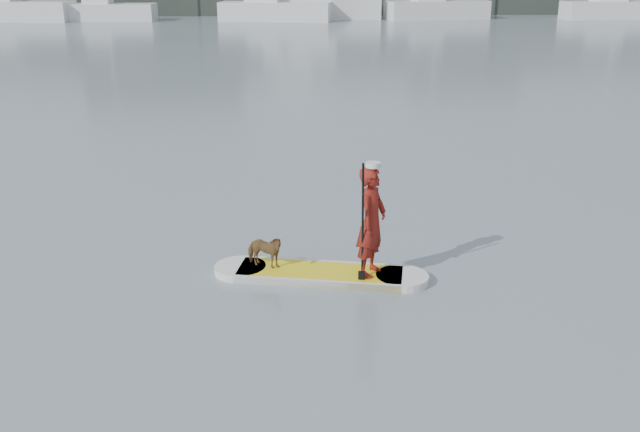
{
  "coord_description": "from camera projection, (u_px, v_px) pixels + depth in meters",
  "views": [
    {
      "loc": [
        0.76,
        -13.43,
        4.59
      ],
      "look_at": [
        1.29,
        -3.52,
        1.0
      ],
      "focal_mm": 40.0,
      "sensor_mm": 36.0,
      "label": 1
    }
  ],
  "objects": [
    {
      "name": "sailboat_d",
      "position": [
        275.0,
        9.0,
        55.85
      ],
      "size": [
        9.02,
        4.25,
        12.78
      ],
      "rotation": [
        0.0,
        0.0,
        -0.19
      ],
      "color": "silver",
      "rests_on": "ground"
    },
    {
      "name": "ground",
      "position": [
        245.0,
        205.0,
        14.13
      ],
      "size": [
        140.0,
        140.0,
        0.0
      ],
      "primitive_type": "plane",
      "color": "slate",
      "rests_on": "ground"
    },
    {
      "name": "sailboat_b",
      "position": [
        11.0,
        8.0,
        55.63
      ],
      "size": [
        9.6,
        3.91,
        13.86
      ],
      "rotation": [
        0.0,
        0.0,
        -0.12
      ],
      "color": "silver",
      "rests_on": "ground"
    },
    {
      "name": "sailboat_c",
      "position": [
        107.0,
        11.0,
        55.96
      ],
      "size": [
        7.4,
        2.75,
        10.48
      ],
      "rotation": [
        0.0,
        0.0,
        -0.04
      ],
      "color": "silver",
      "rests_on": "ground"
    },
    {
      "name": "paddler",
      "position": [
        372.0,
        222.0,
        10.47
      ],
      "size": [
        0.64,
        0.72,
        1.66
      ],
      "primitive_type": "imported",
      "rotation": [
        0.0,
        0.0,
        1.07
      ],
      "color": "maroon",
      "rests_on": "paddleboard"
    },
    {
      "name": "paddle",
      "position": [
        362.0,
        237.0,
        10.31
      ],
      "size": [
        0.1,
        0.3,
        2.0
      ],
      "rotation": [
        0.0,
        0.0,
        -0.2
      ],
      "color": "black",
      "rests_on": "ground"
    },
    {
      "name": "paddleboard",
      "position": [
        320.0,
        274.0,
        10.88
      ],
      "size": [
        3.25,
        1.29,
        0.12
      ],
      "rotation": [
        0.0,
        0.0,
        -0.2
      ],
      "color": "yellow",
      "rests_on": "ground"
    },
    {
      "name": "white_cap",
      "position": [
        373.0,
        165.0,
        10.18
      ],
      "size": [
        0.22,
        0.22,
        0.07
      ],
      "primitive_type": "cylinder",
      "color": "silver",
      "rests_on": "paddler"
    },
    {
      "name": "dog",
      "position": [
        264.0,
        251.0,
        10.88
      ],
      "size": [
        0.7,
        0.54,
        0.53
      ],
      "primitive_type": "imported",
      "rotation": [
        0.0,
        0.0,
        1.12
      ],
      "color": "#54371D",
      "rests_on": "paddleboard"
    },
    {
      "name": "sailboat_f",
      "position": [
        617.0,
        8.0,
        57.68
      ],
      "size": [
        8.93,
        2.97,
        13.23
      ],
      "rotation": [
        0.0,
        0.0,
        0.04
      ],
      "color": "silver",
      "rests_on": "ground"
    },
    {
      "name": "sailboat_e",
      "position": [
        436.0,
        8.0,
        57.6
      ],
      "size": [
        8.62,
        4.17,
        11.98
      ],
      "rotation": [
        0.0,
        0.0,
        0.19
      ],
      "color": "silver",
      "rests_on": "ground"
    }
  ]
}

